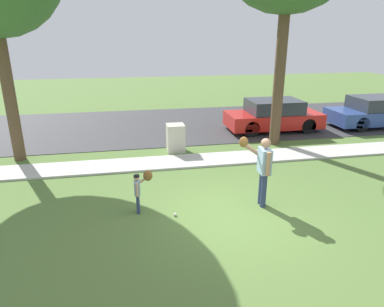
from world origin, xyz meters
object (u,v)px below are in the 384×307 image
object	(u,v)px
utility_cabinet	(176,138)
parked_hatchback_red	(273,116)
person_child	(140,186)
person_adult	(262,165)
parked_wagon_blue	(379,112)
baseball	(175,214)

from	to	relation	value
utility_cabinet	parked_hatchback_red	xyz separation A→B (m)	(4.54, 1.98, 0.17)
person_child	utility_cabinet	xyz separation A→B (m)	(1.43, 4.25, -0.17)
person_adult	parked_wagon_blue	bearing A→B (deg)	-139.07
baseball	utility_cabinet	world-z (taller)	utility_cabinet
utility_cabinet	person_adult	bearing A→B (deg)	-72.02
baseball	parked_wagon_blue	bearing A→B (deg)	32.06
person_child	parked_wagon_blue	world-z (taller)	parked_wagon_blue
baseball	parked_wagon_blue	size ratio (longest dim) A/B	0.02
person_adult	baseball	distance (m)	2.36
utility_cabinet	parked_hatchback_red	distance (m)	4.95
parked_wagon_blue	person_adult	bearing A→B (deg)	37.64
person_adult	person_child	xyz separation A→B (m)	(-2.88, 0.19, -0.39)
person_adult	parked_hatchback_red	distance (m)	7.14
parked_hatchback_red	person_adult	bearing A→B (deg)	64.28
utility_cabinet	baseball	bearing A→B (deg)	-98.49
person_child	parked_hatchback_red	size ratio (longest dim) A/B	0.25
baseball	utility_cabinet	size ratio (longest dim) A/B	0.08
person_adult	parked_hatchback_red	world-z (taller)	person_adult
person_adult	utility_cabinet	world-z (taller)	person_adult
person_child	parked_hatchback_red	world-z (taller)	parked_hatchback_red
person_adult	parked_hatchback_red	xyz separation A→B (m)	(3.10, 6.43, -0.39)
baseball	parked_hatchback_red	distance (m)	8.43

